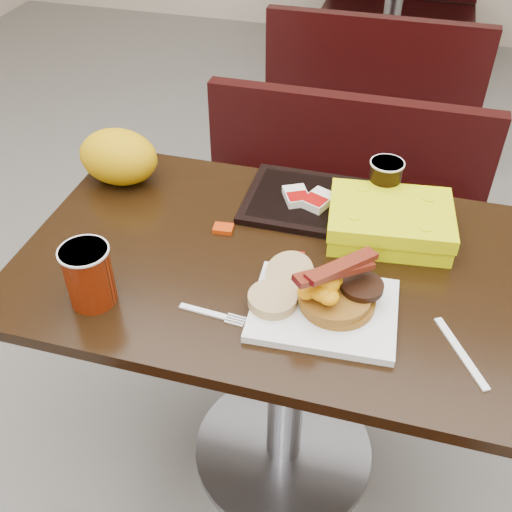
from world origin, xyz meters
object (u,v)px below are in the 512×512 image
(table_near, at_px, (287,372))
(hashbrown_sleeve_right, at_px, (318,200))
(bench_far_s, at_px, (375,78))
(table_far, at_px, (390,26))
(fork, at_px, (203,311))
(paper_bag, at_px, (119,157))
(platter, at_px, (324,310))
(bench_near_n, at_px, (333,220))
(knife, at_px, (461,352))
(hashbrown_sleeve_left, at_px, (296,196))
(tray, at_px, (318,203))
(clamshell, at_px, (390,222))
(pancake_stack, at_px, (337,298))
(coffee_cup_near, at_px, (89,276))
(coffee_cup_far, at_px, (385,181))

(table_near, distance_m, hashbrown_sleeve_right, 0.45)
(bench_far_s, xyz_separation_m, hashbrown_sleeve_right, (0.01, -1.69, 0.42))
(table_far, distance_m, fork, 2.82)
(paper_bag, bearing_deg, platter, -29.41)
(bench_near_n, relative_size, table_far, 0.83)
(bench_near_n, relative_size, bench_far_s, 1.00)
(knife, relative_size, hashbrown_sleeve_left, 2.43)
(tray, bearing_deg, bench_near_n, 91.16)
(table_far, xyz_separation_m, clamshell, (0.19, -2.45, 0.41))
(tray, height_order, paper_bag, paper_bag)
(bench_near_n, relative_size, tray, 2.82)
(pancake_stack, height_order, paper_bag, paper_bag)
(coffee_cup_near, bearing_deg, knife, 4.12)
(platter, distance_m, coffee_cup_far, 0.41)
(hashbrown_sleeve_right, relative_size, paper_bag, 0.38)
(table_near, height_order, platter, platter)
(bench_far_s, height_order, knife, knife)
(tray, bearing_deg, bench_far_s, 90.08)
(table_near, height_order, knife, knife)
(bench_far_s, relative_size, knife, 5.56)
(table_far, bearing_deg, hashbrown_sleeve_left, -90.98)
(coffee_cup_near, xyz_separation_m, hashbrown_sleeve_right, (0.38, 0.43, -0.04))
(coffee_cup_near, height_order, coffee_cup_far, coffee_cup_near)
(hashbrown_sleeve_right, bearing_deg, table_far, 113.29)
(coffee_cup_near, bearing_deg, fork, 6.29)
(table_near, relative_size, knife, 6.68)
(table_far, relative_size, hashbrown_sleeve_left, 16.21)
(platter, xyz_separation_m, fork, (-0.23, -0.06, -0.01))
(hashbrown_sleeve_left, bearing_deg, bench_far_s, 61.62)
(pancake_stack, height_order, clamshell, clamshell)
(bench_far_s, xyz_separation_m, tray, (0.01, -1.68, 0.40))
(knife, xyz_separation_m, coffee_cup_far, (-0.20, 0.44, 0.07))
(bench_near_n, height_order, bench_far_s, same)
(fork, height_order, knife, same)
(platter, height_order, coffee_cup_far, coffee_cup_far)
(platter, bearing_deg, bench_far_s, 89.36)
(bench_near_n, bearing_deg, pancake_stack, -81.98)
(coffee_cup_far, bearing_deg, hashbrown_sleeve_left, -164.34)
(table_near, distance_m, bench_far_s, 1.90)
(bench_far_s, xyz_separation_m, coffee_cup_near, (-0.36, -2.12, 0.46))
(table_near, relative_size, tray, 3.38)
(fork, relative_size, clamshell, 0.50)
(knife, bearing_deg, bench_far_s, 159.33)
(tray, xyz_separation_m, hashbrown_sleeve_right, (0.00, -0.02, 0.02))
(bench_near_n, height_order, coffee_cup_far, coffee_cup_far)
(paper_bag, bearing_deg, tray, 2.68)
(pancake_stack, xyz_separation_m, fork, (-0.25, -0.08, -0.03))
(bench_far_s, height_order, hashbrown_sleeve_left, hashbrown_sleeve_left)
(platter, bearing_deg, hashbrown_sleeve_right, 99.71)
(knife, height_order, hashbrown_sleeve_left, hashbrown_sleeve_left)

